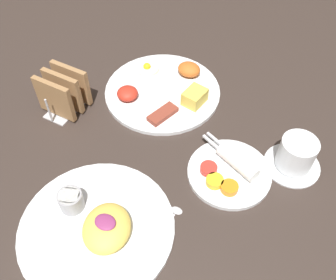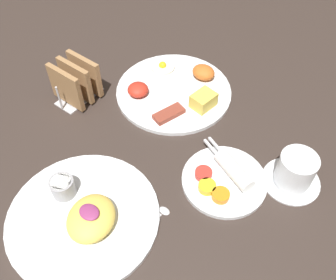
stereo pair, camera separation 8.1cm
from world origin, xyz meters
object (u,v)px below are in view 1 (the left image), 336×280
(toast_rack, at_px, (64,92))
(plate_breakfast, at_px, (164,90))
(coffee_cup, at_px, (296,155))
(plate_foreground, at_px, (97,226))
(plate_condiments, at_px, (230,171))

(toast_rack, bearing_deg, plate_breakfast, 40.67)
(plate_breakfast, distance_m, coffee_cup, 0.36)
(coffee_cup, bearing_deg, plate_foreground, -131.00)
(plate_condiments, distance_m, plate_foreground, 0.29)
(plate_breakfast, bearing_deg, toast_rack, -139.33)
(plate_breakfast, bearing_deg, plate_foreground, -79.47)
(plate_foreground, distance_m, toast_rack, 0.35)
(plate_condiments, bearing_deg, toast_rack, -179.61)
(plate_foreground, relative_size, toast_rack, 2.55)
(toast_rack, relative_size, coffee_cup, 0.97)
(plate_breakfast, bearing_deg, coffee_cup, -11.29)
(plate_condiments, distance_m, coffee_cup, 0.14)
(plate_breakfast, height_order, toast_rack, toast_rack)
(plate_breakfast, distance_m, plate_foreground, 0.40)
(plate_condiments, relative_size, toast_rack, 1.53)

